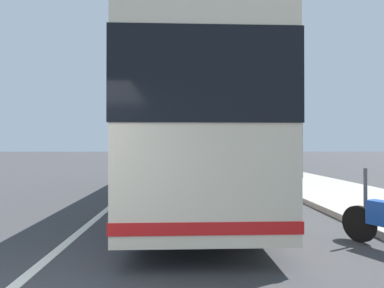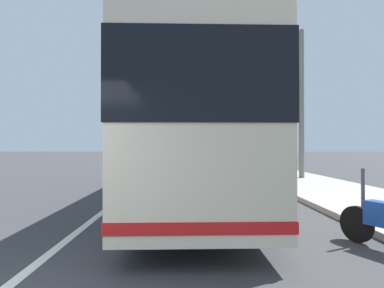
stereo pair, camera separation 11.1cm
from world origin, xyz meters
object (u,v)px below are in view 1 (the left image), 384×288
(car_ahead_same_lane, at_px, (182,153))
(roadside_tree_far_block, at_px, (252,107))
(car_oncoming, at_px, (147,153))
(car_behind_bus, at_px, (148,155))
(roadside_tree_mid_block, at_px, (272,93))
(coach_bus, at_px, (190,133))
(utility_pole, at_px, (300,105))

(car_ahead_same_lane, relative_size, roadside_tree_far_block, 0.78)
(car_oncoming, xyz_separation_m, roadside_tree_far_block, (-20.10, -10.27, 3.91))
(car_ahead_same_lane, height_order, car_behind_bus, car_behind_bus)
(roadside_tree_mid_block, bearing_deg, car_oncoming, 18.23)
(car_behind_bus, relative_size, roadside_tree_far_block, 0.69)
(coach_bus, height_order, utility_pole, utility_pole)
(coach_bus, xyz_separation_m, car_ahead_same_lane, (37.96, 0.32, -1.34))
(roadside_tree_far_block, bearing_deg, coach_bus, 161.51)
(coach_bus, distance_m, roadside_tree_mid_block, 8.47)
(car_oncoming, bearing_deg, car_behind_bus, 3.25)
(car_behind_bus, bearing_deg, utility_pole, 19.84)
(coach_bus, bearing_deg, utility_pole, -45.08)
(car_ahead_same_lane, bearing_deg, car_oncoming, 114.54)
(car_oncoming, height_order, roadside_tree_mid_block, roadside_tree_mid_block)
(car_ahead_same_lane, relative_size, roadside_tree_mid_block, 0.79)
(coach_bus, relative_size, car_behind_bus, 2.98)
(car_behind_bus, height_order, utility_pole, utility_pole)
(car_ahead_same_lane, bearing_deg, car_behind_bus, 160.98)
(car_oncoming, relative_size, roadside_tree_far_block, 0.70)
(roadside_tree_mid_block, bearing_deg, utility_pole, -143.13)
(coach_bus, distance_m, roadside_tree_far_block, 16.58)
(car_oncoming, bearing_deg, roadside_tree_far_block, 23.37)
(coach_bus, bearing_deg, roadside_tree_far_block, -19.22)
(car_behind_bus, bearing_deg, roadside_tree_mid_block, 18.84)
(utility_pole, bearing_deg, car_oncoming, 19.19)
(roadside_tree_mid_block, height_order, roadside_tree_far_block, roadside_tree_far_block)
(roadside_tree_far_block, height_order, utility_pole, utility_pole)
(roadside_tree_mid_block, relative_size, utility_pole, 0.83)
(utility_pole, bearing_deg, car_behind_bus, 24.13)
(coach_bus, distance_m, car_ahead_same_lane, 37.98)
(roadside_tree_mid_block, bearing_deg, car_behind_bus, 23.14)
(coach_bus, relative_size, car_ahead_same_lane, 2.65)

